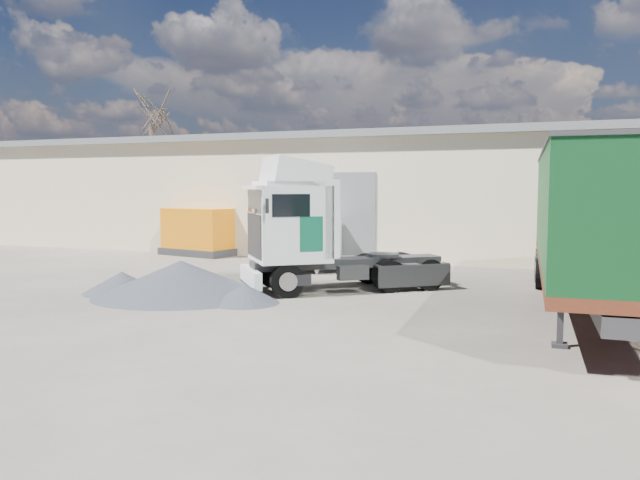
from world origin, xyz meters
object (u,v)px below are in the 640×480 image
(bare_tree, at_px, (152,110))
(box_trailer, at_px, (594,214))
(tractor_unit, at_px, (314,235))
(panel_van, at_px, (310,244))
(orange_skip, at_px, (201,234))

(bare_tree, relative_size, box_trailer, 0.81)
(bare_tree, bearing_deg, tractor_unit, -43.23)
(box_trailer, bearing_deg, tractor_unit, 173.82)
(tractor_unit, bearing_deg, bare_tree, -171.75)
(bare_tree, xyz_separation_m, tractor_unit, (18.25, -17.15, -6.28))
(panel_van, bearing_deg, tractor_unit, -75.77)
(bare_tree, relative_size, panel_van, 2.22)
(panel_van, bearing_deg, box_trailer, -37.90)
(bare_tree, distance_m, tractor_unit, 25.82)
(box_trailer, distance_m, orange_skip, 17.38)
(panel_van, height_order, orange_skip, orange_skip)
(box_trailer, height_order, panel_van, box_trailer)
(tractor_unit, relative_size, panel_van, 1.35)
(panel_van, xyz_separation_m, orange_skip, (-6.16, 2.25, 0.04))
(tractor_unit, height_order, orange_skip, tractor_unit)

